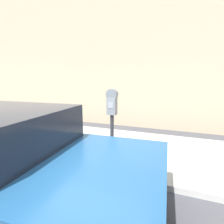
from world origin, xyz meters
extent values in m
plane|color=#47474C|center=(0.00, 0.00, 0.00)|extent=(60.00, 60.00, 0.00)
cube|color=#ADAAA3|center=(0.00, 2.20, 0.06)|extent=(24.00, 2.80, 0.11)
cube|color=tan|center=(0.00, 4.76, 3.47)|extent=(24.00, 0.30, 6.95)
cylinder|color=#2D2D30|center=(0.38, 1.17, 0.63)|extent=(0.07, 0.07, 1.04)
cube|color=slate|center=(0.38, 1.17, 1.32)|extent=(0.18, 0.14, 0.33)
cube|color=gray|center=(0.38, 1.10, 1.34)|extent=(0.10, 0.01, 0.12)
cylinder|color=slate|center=(0.38, 1.17, 1.54)|extent=(0.22, 0.11, 0.22)
cylinder|color=black|center=(0.58, 0.49, 0.32)|extent=(0.64, 0.26, 0.63)
camera|label=1|loc=(1.58, -1.95, 1.81)|focal=28.00mm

